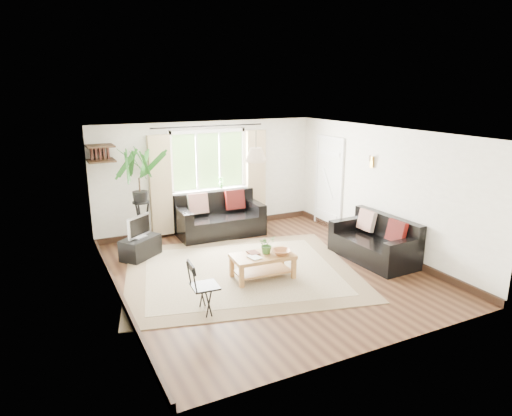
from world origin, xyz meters
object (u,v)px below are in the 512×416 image
coffee_table (263,267)px  tv_stand (141,248)px  sofa_back (220,216)px  sofa_right (373,240)px  palm_stand (140,198)px  folding_chair (205,287)px

coffee_table → tv_stand: 2.46m
sofa_back → tv_stand: bearing=-160.6°
sofa_right → coffee_table: 2.23m
sofa_right → palm_stand: (-3.63, 2.69, 0.60)m
sofa_back → sofa_right: size_ratio=1.10×
palm_stand → folding_chair: 3.29m
palm_stand → folding_chair: bearing=-87.6°
sofa_back → folding_chair: bearing=-114.2°
sofa_back → sofa_right: bearing=-51.5°
coffee_table → tv_stand: size_ratio=1.38×
sofa_right → folding_chair: 3.53m
palm_stand → folding_chair: (0.14, -3.23, -0.60)m
coffee_table → folding_chair: folding_chair is taller
tv_stand → sofa_back: bearing=-18.8°
coffee_table → tv_stand: bearing=130.8°
sofa_back → palm_stand: (-1.65, 0.07, 0.56)m
folding_chair → sofa_right: bearing=-77.4°
coffee_table → folding_chair: 1.46m
palm_stand → sofa_right: bearing=-36.5°
sofa_back → tv_stand: 1.96m
sofa_right → folding_chair: (-3.49, -0.54, 0.00)m
sofa_right → folding_chair: size_ratio=2.11×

